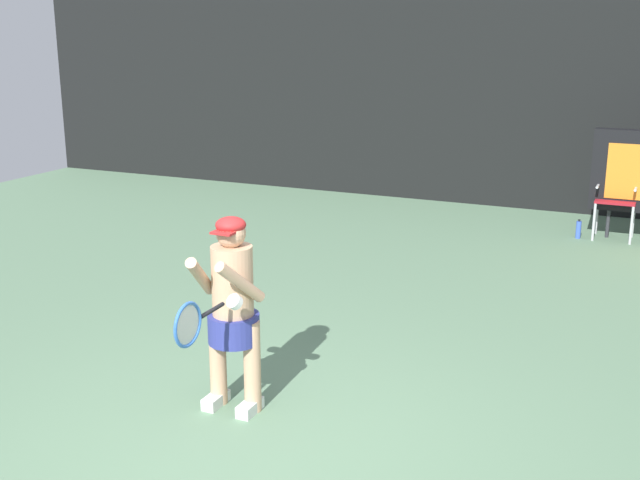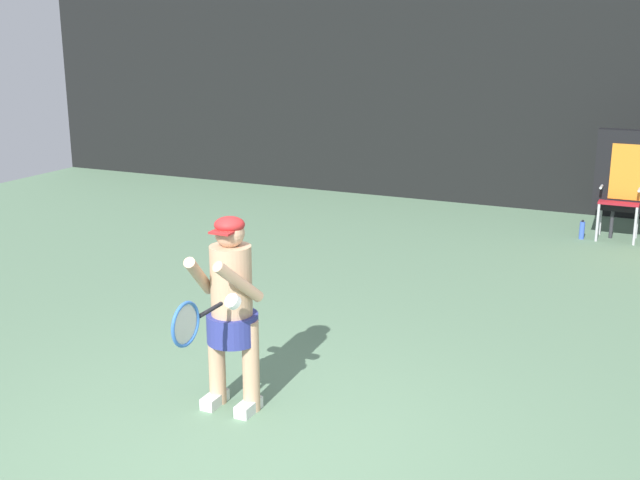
# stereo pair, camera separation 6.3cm
# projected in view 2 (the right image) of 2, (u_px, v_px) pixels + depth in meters

# --- Properties ---
(ground) EXTENTS (18.00, 22.00, 0.03)m
(ground) POSITION_uv_depth(u_px,v_px,m) (228.00, 469.00, 5.24)
(ground) COLOR slate
(backdrop_screen) EXTENTS (18.00, 0.12, 3.66)m
(backdrop_screen) POSITION_uv_depth(u_px,v_px,m) (514.00, 94.00, 12.37)
(backdrop_screen) COLOR black
(backdrop_screen) RESTS_ON ground
(umpire_chair) EXTENTS (0.52, 0.44, 1.08)m
(umpire_chair) POSITION_uv_depth(u_px,v_px,m) (621.00, 195.00, 10.75)
(umpire_chair) COLOR #B7B7BC
(umpire_chair) RESTS_ON ground
(water_bottle) EXTENTS (0.07, 0.07, 0.27)m
(water_bottle) POSITION_uv_depth(u_px,v_px,m) (582.00, 230.00, 10.86)
(water_bottle) COLOR blue
(water_bottle) RESTS_ON ground
(tennis_player) EXTENTS (0.52, 0.59, 1.50)m
(tennis_player) POSITION_uv_depth(u_px,v_px,m) (231.00, 306.00, 5.87)
(tennis_player) COLOR white
(tennis_player) RESTS_ON ground
(tennis_racket) EXTENTS (0.03, 0.60, 0.31)m
(tennis_racket) POSITION_uv_depth(u_px,v_px,m) (188.00, 323.00, 5.24)
(tennis_racket) COLOR black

